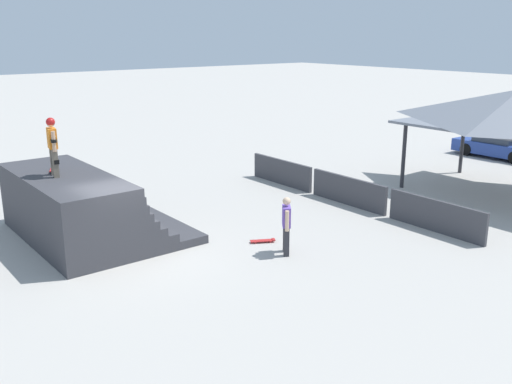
# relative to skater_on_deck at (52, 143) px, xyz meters

# --- Properties ---
(ground_plane) EXTENTS (160.00, 160.00, 0.00)m
(ground_plane) POSITION_rel_skater_on_deck_xyz_m (2.63, 1.09, -3.08)
(ground_plane) COLOR #ADA8A0
(quarter_pipe_ramp) EXTENTS (5.79, 4.38, 2.07)m
(quarter_pipe_ramp) POSITION_rel_skater_on_deck_xyz_m (0.01, 0.62, -2.16)
(quarter_pipe_ramp) COLOR #38383D
(quarter_pipe_ramp) RESTS_ON ground
(skater_on_deck) EXTENTS (0.76, 0.31, 1.75)m
(skater_on_deck) POSITION_rel_skater_on_deck_xyz_m (0.00, 0.00, 0.00)
(skater_on_deck) COLOR #6B6051
(skater_on_deck) RESTS_ON quarter_pipe_ramp
(skateboard_on_deck) EXTENTS (0.79, 0.49, 0.09)m
(skateboard_on_deck) POSITION_rel_skater_on_deck_xyz_m (-0.64, 0.16, -0.95)
(skateboard_on_deck) COLOR silver
(skateboard_on_deck) RESTS_ON quarter_pipe_ramp
(bystander_walking) EXTENTS (0.61, 0.50, 1.70)m
(bystander_walking) POSITION_rel_skater_on_deck_xyz_m (5.01, 4.77, -2.13)
(bystander_walking) COLOR #2D2D33
(bystander_walking) RESTS_ON ground
(skateboard_on_ground) EXTENTS (0.54, 0.77, 0.09)m
(skateboard_on_ground) POSITION_rel_skater_on_deck_xyz_m (3.90, 4.83, -3.02)
(skateboard_on_ground) COLOR red
(skateboard_on_ground) RESTS_ON ground
(barrier_fence) EXTENTS (11.18, 0.12, 1.05)m
(barrier_fence) POSITION_rel_skater_on_deck_xyz_m (2.72, 9.82, -2.55)
(barrier_fence) COLOR #3D3D42
(barrier_fence) RESTS_ON ground
(parked_car_blue) EXTENTS (4.37, 1.76, 1.27)m
(parked_car_blue) POSITION_rel_skater_on_deck_xyz_m (1.68, 22.06, -2.48)
(parked_car_blue) COLOR navy
(parked_car_blue) RESTS_ON ground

